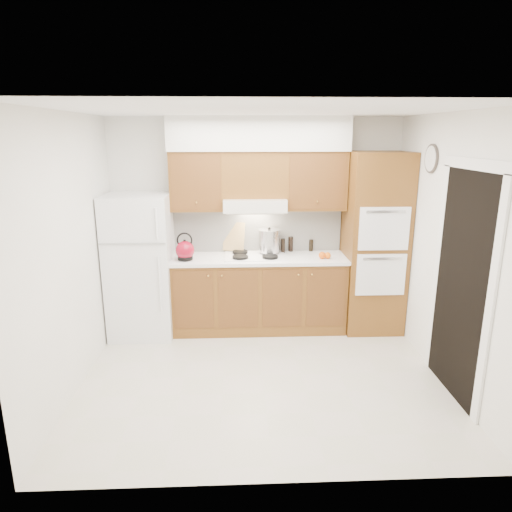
% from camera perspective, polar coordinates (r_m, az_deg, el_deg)
% --- Properties ---
extents(floor, '(3.60, 3.60, 0.00)m').
position_cam_1_polar(floor, '(4.84, 0.79, -14.68)').
color(floor, beige).
rests_on(floor, ground).
extents(ceiling, '(3.60, 3.60, 0.00)m').
position_cam_1_polar(ceiling, '(4.21, 0.92, 17.77)').
color(ceiling, white).
rests_on(ceiling, wall_back).
extents(wall_back, '(3.60, 0.02, 2.60)m').
position_cam_1_polar(wall_back, '(5.81, -0.02, 4.13)').
color(wall_back, white).
rests_on(wall_back, floor).
extents(wall_left, '(0.02, 3.00, 2.60)m').
position_cam_1_polar(wall_left, '(4.61, -22.11, 0.10)').
color(wall_left, white).
rests_on(wall_left, floor).
extents(wall_right, '(0.02, 3.00, 2.60)m').
position_cam_1_polar(wall_right, '(4.80, 22.85, 0.59)').
color(wall_right, white).
rests_on(wall_right, floor).
extents(fridge, '(0.75, 0.72, 1.72)m').
position_cam_1_polar(fridge, '(5.67, -14.18, -1.18)').
color(fridge, white).
rests_on(fridge, floor).
extents(base_cabinets, '(2.11, 0.60, 0.90)m').
position_cam_1_polar(base_cabinets, '(5.74, 0.37, -4.80)').
color(base_cabinets, brown).
rests_on(base_cabinets, floor).
extents(countertop, '(2.13, 0.62, 0.04)m').
position_cam_1_polar(countertop, '(5.59, 0.38, -0.30)').
color(countertop, white).
rests_on(countertop, base_cabinets).
extents(backsplash, '(2.11, 0.03, 0.56)m').
position_cam_1_polar(backsplash, '(5.81, 0.24, 3.33)').
color(backsplash, white).
rests_on(backsplash, countertop).
extents(oven_cabinet, '(0.70, 0.65, 2.20)m').
position_cam_1_polar(oven_cabinet, '(5.78, 14.55, 1.55)').
color(oven_cabinet, brown).
rests_on(oven_cabinet, floor).
extents(upper_cab_left, '(0.63, 0.33, 0.70)m').
position_cam_1_polar(upper_cab_left, '(5.58, -7.40, 9.26)').
color(upper_cab_left, brown).
rests_on(upper_cab_left, wall_back).
extents(upper_cab_right, '(0.73, 0.33, 0.70)m').
position_cam_1_polar(upper_cab_right, '(5.64, 7.43, 9.33)').
color(upper_cab_right, brown).
rests_on(upper_cab_right, wall_back).
extents(range_hood, '(0.75, 0.45, 0.15)m').
position_cam_1_polar(range_hood, '(5.54, -0.17, 6.48)').
color(range_hood, silver).
rests_on(range_hood, wall_back).
extents(upper_cab_over_hood, '(0.75, 0.33, 0.55)m').
position_cam_1_polar(upper_cab_over_hood, '(5.56, -0.20, 10.14)').
color(upper_cab_over_hood, brown).
rests_on(upper_cab_over_hood, range_hood).
extents(soffit, '(2.13, 0.36, 0.40)m').
position_cam_1_polar(soffit, '(5.52, 0.34, 15.05)').
color(soffit, silver).
rests_on(soffit, wall_back).
extents(cooktop, '(0.74, 0.50, 0.01)m').
position_cam_1_polar(cooktop, '(5.60, -0.14, 0.00)').
color(cooktop, white).
rests_on(cooktop, countertop).
extents(doorway, '(0.02, 0.90, 2.10)m').
position_cam_1_polar(doorway, '(4.56, 24.22, -3.56)').
color(doorway, black).
rests_on(doorway, floor).
extents(wall_clock, '(0.02, 0.30, 0.30)m').
position_cam_1_polar(wall_clock, '(5.17, 21.08, 11.30)').
color(wall_clock, '#3F3833').
rests_on(wall_clock, wall_right).
extents(kettle, '(0.26, 0.26, 0.22)m').
position_cam_1_polar(kettle, '(5.48, -8.87, 0.72)').
color(kettle, maroon).
rests_on(kettle, countertop).
extents(cutting_board, '(0.29, 0.17, 0.36)m').
position_cam_1_polar(cutting_board, '(5.78, -2.77, 2.45)').
color(cutting_board, tan).
rests_on(cutting_board, countertop).
extents(stock_pot, '(0.33, 0.33, 0.27)m').
position_cam_1_polar(stock_pot, '(5.69, 1.66, 1.89)').
color(stock_pot, silver).
rests_on(stock_pot, cooktop).
extents(condiment_a, '(0.05, 0.05, 0.18)m').
position_cam_1_polar(condiment_a, '(5.77, 3.40, 1.29)').
color(condiment_a, black).
rests_on(condiment_a, countertop).
extents(condiment_b, '(0.07, 0.07, 0.19)m').
position_cam_1_polar(condiment_b, '(5.85, 4.35, 1.51)').
color(condiment_b, black).
rests_on(condiment_b, countertop).
extents(condiment_c, '(0.06, 0.06, 0.15)m').
position_cam_1_polar(condiment_c, '(5.89, 6.90, 1.33)').
color(condiment_c, black).
rests_on(condiment_c, countertop).
extents(orange_near, '(0.10, 0.10, 0.09)m').
position_cam_1_polar(orange_near, '(5.55, 8.27, 0.09)').
color(orange_near, '#DB4B0B').
rests_on(orange_near, countertop).
extents(orange_far, '(0.10, 0.10, 0.08)m').
position_cam_1_polar(orange_far, '(5.57, 8.93, 0.07)').
color(orange_far, orange).
rests_on(orange_far, countertop).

